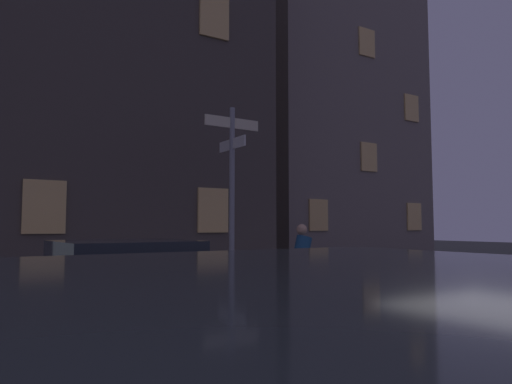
{
  "coord_description": "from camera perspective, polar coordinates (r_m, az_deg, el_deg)",
  "views": [
    {
      "loc": [
        -5.94,
        -3.45,
        1.56
      ],
      "look_at": [
        -0.43,
        5.33,
        2.33
      ],
      "focal_mm": 32.76,
      "sensor_mm": 36.0,
      "label": 1
    }
  ],
  "objects": [
    {
      "name": "car_far_oncoming",
      "position": [
        6.35,
        -18.31,
        -11.5
      ],
      "size": [
        4.02,
        2.12,
        1.38
      ],
      "color": "beige",
      "rests_on": "ground_plane"
    },
    {
      "name": "signpost",
      "position": [
        10.52,
        -2.96,
        1.17
      ],
      "size": [
        1.38,
        1.16,
        4.12
      ],
      "color": "gray",
      "rests_on": "sidewalk_kerb"
    },
    {
      "name": "sidewalk_kerb",
      "position": [
        11.47,
        -0.63,
        -11.71
      ],
      "size": [
        40.0,
        2.63,
        0.14
      ],
      "primitive_type": "cube",
      "color": "gray",
      "rests_on": "ground_plane"
    },
    {
      "name": "building_right_block",
      "position": [
        22.67,
        7.64,
        8.1
      ],
      "size": [
        8.2,
        6.44,
        12.79
      ],
      "color": "slate",
      "rests_on": "ground_plane"
    },
    {
      "name": "cyclist",
      "position": [
        9.73,
        5.87,
        -9.01
      ],
      "size": [
        1.82,
        0.32,
        1.61
      ],
      "color": "black",
      "rests_on": "ground_plane"
    },
    {
      "name": "ground_plane",
      "position": [
        7.05,
        28.28,
        -16.53
      ],
      "size": [
        80.0,
        80.0,
        0.0
      ],
      "primitive_type": "plane",
      "color": "#232326"
    },
    {
      "name": "building_left_block",
      "position": [
        16.51,
        -25.95,
        15.07
      ],
      "size": [
        12.59,
        8.51,
        13.8
      ],
      "color": "#4C443D",
      "rests_on": "ground_plane"
    }
  ]
}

